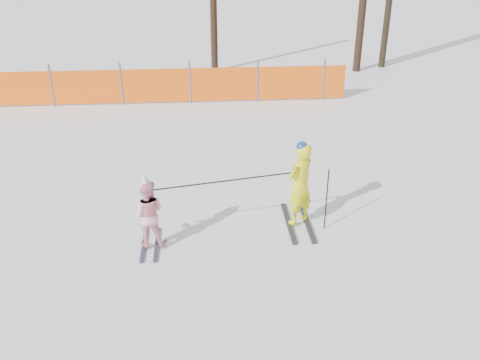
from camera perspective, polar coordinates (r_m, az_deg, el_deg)
name	(u,v)px	position (r m, az deg, el deg)	size (l,w,h in m)	color
ground	(242,245)	(9.28, 0.24, -6.92)	(120.00, 120.00, 0.00)	white
adult	(300,184)	(9.53, 6.41, -0.47)	(0.67, 1.41, 1.63)	black
child	(148,213)	(9.05, -9.82, -3.52)	(0.60, 1.04, 1.40)	black
ski_poles	(260,187)	(9.17, 2.09, -0.77)	(2.99, 0.50, 1.18)	black
safety_fence	(97,87)	(16.37, -14.98, 9.58)	(14.68, 0.06, 1.25)	#595960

